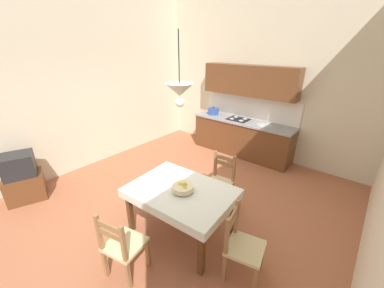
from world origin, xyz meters
TOP-DOWN VIEW (x-y plane):
  - ground_plane at (0.00, 0.00)m, footprint 5.87×6.12m
  - wall_back at (0.00, 2.82)m, footprint 5.87×0.12m
  - wall_left at (-2.69, 0.00)m, footprint 0.12×6.12m
  - kitchen_cabinetry at (-0.18, 2.49)m, footprint 2.55×0.63m
  - dining_table at (0.50, -0.58)m, footprint 1.53×1.14m
  - dining_chair_window_side at (1.52, -0.65)m, footprint 0.50×0.50m
  - dining_chair_camera_side at (0.44, -1.55)m, footprint 0.50×0.50m
  - dining_chair_kitchen_side at (0.55, 0.35)m, footprint 0.45×0.45m
  - tv_on_stand at (-2.22, -1.79)m, footprint 0.62×0.71m
  - fruit_bowl at (0.55, -0.59)m, footprint 0.30×0.30m
  - pendant_lamp at (0.60, -0.67)m, footprint 0.32×0.32m

SIDE VIEW (x-z plane):
  - ground_plane at x=0.00m, z-range -0.10..0.00m
  - tv_on_stand at x=-2.22m, z-range -0.02..0.88m
  - dining_chair_window_side at x=1.52m, z-range -0.02..0.91m
  - dining_chair_camera_side at x=0.44m, z-range -0.02..0.91m
  - dining_chair_kitchen_side at x=0.55m, z-range -0.02..0.91m
  - dining_table at x=0.50m, z-range 0.26..1.01m
  - fruit_bowl at x=0.55m, z-range 0.75..0.87m
  - kitchen_cabinetry at x=-0.18m, z-range -0.24..1.96m
  - wall_back at x=0.00m, z-range 0.00..4.17m
  - wall_left at x=-2.69m, z-range 0.00..4.17m
  - pendant_lamp at x=0.60m, z-range 1.75..2.56m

